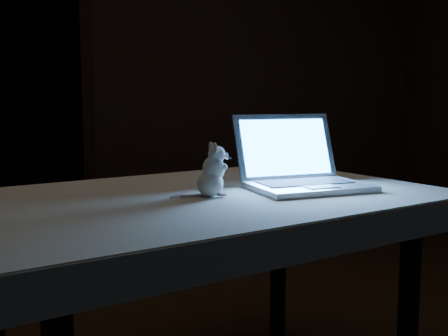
{
  "coord_description": "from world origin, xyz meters",
  "views": [
    {
      "loc": [
        -0.45,
        -2.29,
        1.05
      ],
      "look_at": [
        -0.08,
        -0.49,
        0.81
      ],
      "focal_mm": 45.0,
      "sensor_mm": 36.0,
      "label": 1
    }
  ],
  "objects": [
    {
      "name": "doorway",
      "position": [
        -1.1,
        2.5,
        1.06
      ],
      "size": [
        1.06,
        0.36,
        2.13
      ],
      "primitive_type": null,
      "color": "black",
      "rests_on": "back_wall"
    },
    {
      "name": "tablecloth",
      "position": [
        -0.1,
        -0.6,
        0.69
      ],
      "size": [
        1.72,
        1.46,
        0.1
      ],
      "primitive_type": null,
      "rotation": [
        0.0,
        0.0,
        0.39
      ],
      "color": "beige",
      "rests_on": "table"
    },
    {
      "name": "back_wall",
      "position": [
        0.0,
        2.5,
        1.3
      ],
      "size": [
        4.5,
        0.04,
        2.6
      ],
      "primitive_type": "cube",
      "color": "black",
      "rests_on": "ground"
    },
    {
      "name": "table",
      "position": [
        -0.15,
        -0.57,
        0.37
      ],
      "size": [
        1.59,
        1.33,
        0.73
      ],
      "primitive_type": null,
      "rotation": [
        0.0,
        0.0,
        0.39
      ],
      "color": "black",
      "rests_on": "floor"
    },
    {
      "name": "laptop",
      "position": [
        0.2,
        -0.56,
        0.87
      ],
      "size": [
        0.42,
        0.39,
        0.25
      ],
      "primitive_type": null,
      "rotation": [
        0.0,
        0.0,
        0.17
      ],
      "color": "silver",
      "rests_on": "tablecloth"
    },
    {
      "name": "plush_mouse",
      "position": [
        -0.15,
        -0.62,
        0.82
      ],
      "size": [
        0.14,
        0.14,
        0.16
      ],
      "primitive_type": null,
      "rotation": [
        0.0,
        0.0,
        0.16
      ],
      "color": "white",
      "rests_on": "tablecloth"
    }
  ]
}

